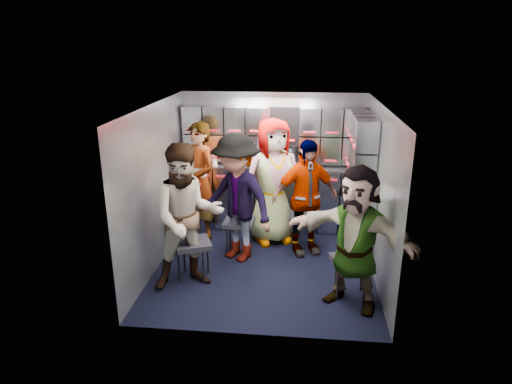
# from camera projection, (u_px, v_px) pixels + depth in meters

# --- Properties ---
(floor) EXTENTS (3.00, 3.00, 0.00)m
(floor) POSITION_uv_depth(u_px,v_px,m) (264.00, 265.00, 6.06)
(floor) COLOR black
(floor) RESTS_ON ground
(wall_back) EXTENTS (2.80, 0.04, 2.10)m
(wall_back) POSITION_uv_depth(u_px,v_px,m) (273.00, 160.00, 7.13)
(wall_back) COLOR gray
(wall_back) RESTS_ON ground
(wall_left) EXTENTS (0.04, 3.00, 2.10)m
(wall_left) POSITION_uv_depth(u_px,v_px,m) (156.00, 187.00, 5.86)
(wall_left) COLOR gray
(wall_left) RESTS_ON ground
(wall_right) EXTENTS (0.04, 3.00, 2.10)m
(wall_right) POSITION_uv_depth(u_px,v_px,m) (379.00, 194.00, 5.58)
(wall_right) COLOR gray
(wall_right) RESTS_ON ground
(ceiling) EXTENTS (2.80, 3.00, 0.02)m
(ceiling) POSITION_uv_depth(u_px,v_px,m) (265.00, 106.00, 5.39)
(ceiling) COLOR silver
(ceiling) RESTS_ON wall_back
(cart_bank_back) EXTENTS (2.68, 0.38, 0.99)m
(cart_bank_back) POSITION_uv_depth(u_px,v_px,m) (272.00, 198.00, 7.11)
(cart_bank_back) COLOR #A5ABB6
(cart_bank_back) RESTS_ON ground
(cart_bank_left) EXTENTS (0.38, 0.76, 0.99)m
(cart_bank_left) POSITION_uv_depth(u_px,v_px,m) (185.00, 212.00, 6.54)
(cart_bank_left) COLOR #A5ABB6
(cart_bank_left) RESTS_ON ground
(counter) EXTENTS (2.68, 0.42, 0.03)m
(counter) POSITION_uv_depth(u_px,v_px,m) (272.00, 166.00, 6.95)
(counter) COLOR #ACAFB3
(counter) RESTS_ON cart_bank_back
(locker_bank_back) EXTENTS (2.68, 0.28, 0.82)m
(locker_bank_back) POSITION_uv_depth(u_px,v_px,m) (273.00, 134.00, 6.85)
(locker_bank_back) COLOR #A5ABB6
(locker_bank_back) RESTS_ON wall_back
(locker_bank_right) EXTENTS (0.28, 1.00, 0.82)m
(locker_bank_right) POSITION_uv_depth(u_px,v_px,m) (362.00, 146.00, 6.12)
(locker_bank_right) COLOR #A5ABB6
(locker_bank_right) RESTS_ON wall_right
(right_cabinet) EXTENTS (0.28, 1.20, 1.00)m
(right_cabinet) POSITION_uv_depth(u_px,v_px,m) (358.00, 217.00, 6.34)
(right_cabinet) COLOR #A5ABB6
(right_cabinet) RESTS_ON ground
(coffee_niche) EXTENTS (0.46, 0.16, 0.84)m
(coffee_niche) POSITION_uv_depth(u_px,v_px,m) (285.00, 135.00, 6.90)
(coffee_niche) COLOR black
(coffee_niche) RESTS_ON wall_back
(red_latch_strip) EXTENTS (2.60, 0.02, 0.03)m
(red_latch_strip) POSITION_uv_depth(u_px,v_px,m) (271.00, 178.00, 6.80)
(red_latch_strip) COLOR maroon
(red_latch_strip) RESTS_ON cart_bank_back
(jump_seat_near_left) EXTENTS (0.54, 0.52, 0.49)m
(jump_seat_near_left) POSITION_uv_depth(u_px,v_px,m) (193.00, 246.00, 5.62)
(jump_seat_near_left) COLOR black
(jump_seat_near_left) RESTS_ON ground
(jump_seat_mid_left) EXTENTS (0.42, 0.40, 0.48)m
(jump_seat_mid_left) POSITION_uv_depth(u_px,v_px,m) (239.00, 224.00, 6.30)
(jump_seat_mid_left) COLOR black
(jump_seat_mid_left) RESTS_ON ground
(jump_seat_center) EXTENTS (0.41, 0.39, 0.49)m
(jump_seat_center) POSITION_uv_depth(u_px,v_px,m) (273.00, 208.00, 6.85)
(jump_seat_center) COLOR black
(jump_seat_center) RESTS_ON ground
(jump_seat_mid_right) EXTENTS (0.43, 0.40, 0.50)m
(jump_seat_mid_right) POSITION_uv_depth(u_px,v_px,m) (304.00, 218.00, 6.48)
(jump_seat_mid_right) COLOR black
(jump_seat_mid_right) RESTS_ON ground
(jump_seat_near_right) EXTENTS (0.52, 0.50, 0.48)m
(jump_seat_near_right) POSITION_uv_depth(u_px,v_px,m) (351.00, 262.00, 5.21)
(jump_seat_near_right) COLOR black
(jump_seat_near_right) RESTS_ON ground
(attendant_standing) EXTENTS (0.75, 0.75, 1.75)m
(attendant_standing) POSITION_uv_depth(u_px,v_px,m) (200.00, 181.00, 6.67)
(attendant_standing) COLOR black
(attendant_standing) RESTS_ON ground
(attendant_arc_a) EXTENTS (1.04, 0.94, 1.76)m
(attendant_arc_a) POSITION_uv_depth(u_px,v_px,m) (188.00, 218.00, 5.31)
(attendant_arc_a) COLOR black
(attendant_arc_a) RESTS_ON ground
(attendant_arc_b) EXTENTS (1.28, 1.14, 1.72)m
(attendant_arc_b) POSITION_uv_depth(u_px,v_px,m) (237.00, 198.00, 5.99)
(attendant_arc_b) COLOR black
(attendant_arc_b) RESTS_ON ground
(attendant_arc_c) EXTENTS (1.05, 0.89, 1.83)m
(attendant_arc_c) POSITION_uv_depth(u_px,v_px,m) (273.00, 182.00, 6.53)
(attendant_arc_c) COLOR black
(attendant_arc_c) RESTS_ON ground
(attendant_arc_d) EXTENTS (1.02, 0.73, 1.61)m
(attendant_arc_d) POSITION_uv_depth(u_px,v_px,m) (305.00, 198.00, 6.19)
(attendant_arc_d) COLOR black
(attendant_arc_d) RESTS_ON ground
(attendant_arc_e) EXTENTS (1.55, 1.16, 1.63)m
(attendant_arc_e) POSITION_uv_depth(u_px,v_px,m) (355.00, 238.00, 4.92)
(attendant_arc_e) COLOR black
(attendant_arc_e) RESTS_ON ground
(bottle_left) EXTENTS (0.06, 0.06, 0.22)m
(bottle_left) POSITION_uv_depth(u_px,v_px,m) (261.00, 158.00, 6.88)
(bottle_left) COLOR white
(bottle_left) RESTS_ON counter
(bottle_mid) EXTENTS (0.06, 0.06, 0.23)m
(bottle_mid) POSITION_uv_depth(u_px,v_px,m) (266.00, 158.00, 6.87)
(bottle_mid) COLOR white
(bottle_mid) RESTS_ON counter
(bottle_right) EXTENTS (0.06, 0.06, 0.25)m
(bottle_right) POSITION_uv_depth(u_px,v_px,m) (290.00, 158.00, 6.83)
(bottle_right) COLOR white
(bottle_right) RESTS_ON counter
(cup_left) EXTENTS (0.08, 0.08, 0.11)m
(cup_left) POSITION_uv_depth(u_px,v_px,m) (215.00, 161.00, 6.95)
(cup_left) COLOR beige
(cup_left) RESTS_ON counter
(cup_right) EXTENTS (0.08, 0.08, 0.10)m
(cup_right) POSITION_uv_depth(u_px,v_px,m) (306.00, 164.00, 6.82)
(cup_right) COLOR beige
(cup_right) RESTS_ON counter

